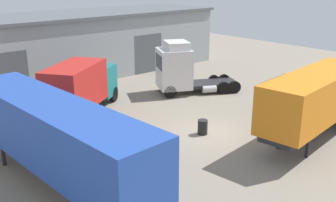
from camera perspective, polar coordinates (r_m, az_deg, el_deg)
The scene contains 8 objects.
ground_plane at distance 23.49m, azimuth 5.95°, elevation -4.59°, with size 60.00×60.00×0.00m, color gray.
warehouse_building at distance 36.71m, azimuth -14.81°, elevation 7.76°, with size 30.33×8.15×5.60m.
tractor_unit_white at distance 30.54m, azimuth 1.74°, elevation 4.65°, with size 6.76×5.12×4.09m.
container_trailer_black at distance 17.15m, azimuth -16.09°, elevation -4.79°, with size 3.17×12.29×4.00m.
container_trailer_white at distance 23.10m, azimuth 20.69°, elevation 0.47°, with size 9.32×3.48×3.88m.
box_truck_teal at distance 26.48m, azimuth -12.54°, elevation 2.20°, with size 6.97×5.90×3.52m.
gravel_pile at distance 33.30m, azimuth 16.61°, elevation 2.79°, with size 4.73×4.73×1.32m.
oil_drum at distance 23.09m, azimuth 5.05°, elevation -3.79°, with size 0.58×0.58×0.88m.
Camera 1 is at (-16.01, -14.63, 9.02)m, focal length 42.00 mm.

